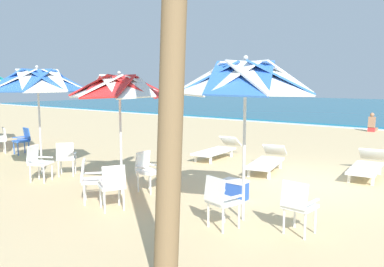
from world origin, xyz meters
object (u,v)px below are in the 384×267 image
at_px(plastic_chair_4, 112,184).
at_px(plastic_chair_5, 38,161).
at_px(plastic_chair_6, 66,157).
at_px(sun_lounger_1, 267,161).
at_px(plastic_chair_1, 298,204).
at_px(plastic_chair_2, 90,178).
at_px(cooler_box, 235,189).
at_px(sun_lounger_2, 217,149).
at_px(beach_umbrella_1, 120,88).
at_px(sun_lounger_0, 367,166).
at_px(plastic_chair_7, 0,139).
at_px(plastic_chair_8, 23,139).
at_px(plastic_chair_0, 221,199).
at_px(beachgoer_seated, 372,125).
at_px(plastic_chair_3, 147,169).
at_px(beach_umbrella_0, 245,80).
at_px(beach_umbrella_2, 38,81).

height_order(plastic_chair_4, plastic_chair_5, same).
bearing_deg(plastic_chair_6, sun_lounger_1, 43.73).
xyz_separation_m(plastic_chair_1, plastic_chair_2, (-3.88, -0.93, 0.00)).
relative_size(plastic_chair_4, cooler_box, 1.73).
bearing_deg(sun_lounger_2, plastic_chair_2, -83.95).
bearing_deg(plastic_chair_5, beach_umbrella_1, 11.37).
relative_size(sun_lounger_0, cooler_box, 4.39).
height_order(plastic_chair_7, sun_lounger_1, plastic_chair_7).
height_order(beach_umbrella_1, plastic_chair_8, beach_umbrella_1).
relative_size(plastic_chair_0, beachgoer_seated, 0.94).
bearing_deg(plastic_chair_1, plastic_chair_8, 173.92).
distance_m(plastic_chair_6, beachgoer_seated, 14.96).
bearing_deg(beachgoer_seated, plastic_chair_4, -93.24).
bearing_deg(plastic_chair_6, plastic_chair_7, 173.05).
bearing_deg(plastic_chair_7, beachgoer_seated, 59.05).
bearing_deg(beach_umbrella_1, cooler_box, 28.27).
bearing_deg(sun_lounger_0, plastic_chair_3, -128.54).
height_order(beach_umbrella_0, sun_lounger_2, beach_umbrella_0).
height_order(beach_umbrella_0, sun_lounger_1, beach_umbrella_0).
height_order(plastic_chair_4, sun_lounger_2, plastic_chair_4).
height_order(plastic_chair_5, plastic_chair_7, same).
xyz_separation_m(plastic_chair_5, sun_lounger_1, (3.84, 4.34, -0.22)).
distance_m(plastic_chair_8, beachgoer_seated, 15.51).
distance_m(beach_umbrella_1, plastic_chair_4, 2.05).
relative_size(beach_umbrella_0, sun_lounger_0, 1.27).
bearing_deg(plastic_chair_0, sun_lounger_2, 124.45).
bearing_deg(sun_lounger_0, plastic_chair_6, -142.98).
bearing_deg(sun_lounger_2, beach_umbrella_2, -118.42).
relative_size(beach_umbrella_1, sun_lounger_2, 1.18).
distance_m(plastic_chair_3, beachgoer_seated, 14.26).
bearing_deg(cooler_box, plastic_chair_0, -66.58).
bearing_deg(sun_lounger_0, beach_umbrella_0, -100.67).
distance_m(plastic_chair_5, sun_lounger_1, 5.80).
bearing_deg(plastic_chair_4, plastic_chair_1, 16.95).
bearing_deg(plastic_chair_5, plastic_chair_0, 1.11).
height_order(beach_umbrella_2, plastic_chair_6, beach_umbrella_2).
xyz_separation_m(plastic_chair_0, plastic_chair_8, (-8.84, 1.57, 0.00)).
height_order(plastic_chair_2, sun_lounger_0, plastic_chair_2).
bearing_deg(plastic_chair_0, plastic_chair_8, 169.92).
xyz_separation_m(beach_umbrella_1, plastic_chair_7, (-6.78, 0.79, -1.75)).
relative_size(plastic_chair_1, sun_lounger_0, 0.39).
xyz_separation_m(beach_umbrella_0, plastic_chair_4, (-2.17, -1.02, -1.90)).
relative_size(plastic_chair_4, plastic_chair_7, 1.00).
bearing_deg(beach_umbrella_0, plastic_chair_3, 173.36).
xyz_separation_m(beach_umbrella_1, plastic_chair_3, (0.28, 0.49, -1.75)).
bearing_deg(plastic_chair_0, beach_umbrella_2, 176.32).
bearing_deg(plastic_chair_1, plastic_chair_4, -163.05).
xyz_separation_m(plastic_chair_0, plastic_chair_6, (-5.08, 0.63, 0.00)).
bearing_deg(plastic_chair_8, beach_umbrella_2, -21.48).
relative_size(plastic_chair_4, plastic_chair_5, 1.00).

